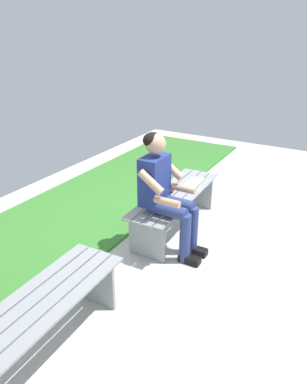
% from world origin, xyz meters
% --- Properties ---
extents(ground_plane, '(10.00, 7.00, 0.04)m').
position_xyz_m(ground_plane, '(1.09, 1.00, -0.02)').
color(ground_plane, beige).
extents(grass_strip, '(9.00, 1.69, 0.03)m').
position_xyz_m(grass_strip, '(1.09, -1.22, 0.01)').
color(grass_strip, '#387A2D').
rests_on(grass_strip, ground).
extents(bench_near, '(1.61, 0.51, 0.45)m').
position_xyz_m(bench_near, '(0.00, -0.00, 0.34)').
color(bench_near, gray).
rests_on(bench_near, ground).
extents(bench_far, '(1.67, 0.51, 0.45)m').
position_xyz_m(bench_far, '(2.18, 0.00, 0.34)').
color(bench_far, gray).
rests_on(bench_far, ground).
extents(person_seated, '(0.50, 0.69, 1.26)m').
position_xyz_m(person_seated, '(0.45, 0.10, 0.69)').
color(person_seated, navy).
rests_on(person_seated, ground).
extents(apple, '(0.09, 0.09, 0.09)m').
position_xyz_m(apple, '(-0.00, -0.07, 0.50)').
color(apple, red).
rests_on(apple, bench_near).
extents(book_open, '(0.42, 0.17, 0.02)m').
position_xyz_m(book_open, '(-0.32, 0.06, 0.47)').
color(book_open, white).
rests_on(book_open, bench_near).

